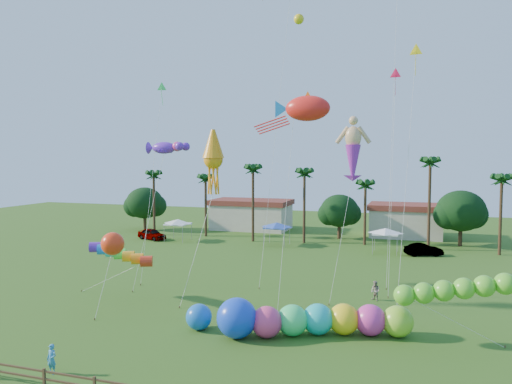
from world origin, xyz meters
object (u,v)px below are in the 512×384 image
(caterpillar_inflatable, at_px, (307,320))
(blue_ball, at_px, (199,317))
(spectator_a, at_px, (52,359))
(car_a, at_px, (152,234))
(car_b, at_px, (424,250))
(spectator_b, at_px, (375,291))

(caterpillar_inflatable, distance_m, blue_ball, 7.30)
(spectator_a, xyz_separation_m, blue_ball, (4.63, 8.75, 0.08))
(car_a, distance_m, car_b, 36.45)
(spectator_a, height_order, caterpillar_inflatable, caterpillar_inflatable)
(caterpillar_inflatable, relative_size, blue_ball, 7.12)
(car_a, height_order, car_b, car_a)
(spectator_a, xyz_separation_m, caterpillar_inflatable, (11.85, 9.84, 0.29))
(blue_ball, bearing_deg, caterpillar_inflatable, 8.57)
(car_b, height_order, spectator_b, spectator_b)
(car_a, distance_m, caterpillar_inflatable, 42.21)
(spectator_b, bearing_deg, car_b, 119.19)
(caterpillar_inflatable, bearing_deg, car_b, 56.25)
(car_b, relative_size, spectator_b, 2.71)
(car_b, relative_size, spectator_a, 2.72)
(caterpillar_inflatable, xyz_separation_m, blue_ball, (-7.22, -1.09, -0.21))
(spectator_a, bearing_deg, spectator_b, 55.83)
(car_a, bearing_deg, car_b, -69.91)
(spectator_b, relative_size, blue_ball, 0.92)
(car_b, xyz_separation_m, spectator_a, (-19.20, -40.29, 0.08))
(car_b, distance_m, caterpillar_inflatable, 31.33)
(car_b, bearing_deg, car_a, 69.81)
(car_a, xyz_separation_m, spectator_a, (17.25, -40.42, 0.02))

